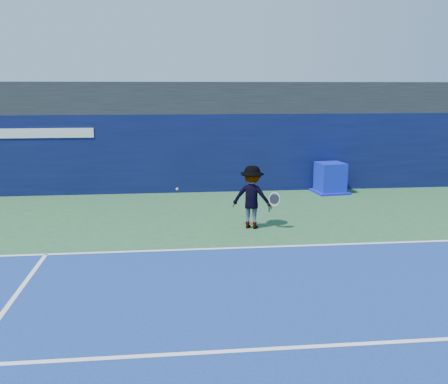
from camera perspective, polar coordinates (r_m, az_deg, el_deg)
The scene contains 8 objects.
ground at distance 9.99m, azimuth 5.61°, elevation -11.73°, with size 80.00×80.00×0.00m, color #295C33.
baseline at distance 12.74m, azimuth 2.87°, elevation -6.35°, with size 24.00×0.10×0.01m, color white.
service_line at distance 8.24m, azimuth 8.56°, elevation -17.15°, with size 24.00×0.10×0.01m, color white.
stadium_band at distance 20.55m, azimuth -0.79°, elevation 10.76°, with size 36.00×3.00×1.20m, color black.
back_wall_assembly at distance 19.71m, azimuth -0.51°, elevation 4.60°, with size 36.00×1.03×3.00m.
equipment_cart at distance 19.65m, azimuth 12.04°, elevation 1.46°, with size 1.36×1.36×1.17m.
tennis_player at distance 14.32m, azimuth 3.23°, elevation -0.59°, with size 1.43×1.07×1.81m.
tennis_ball at distance 15.02m, azimuth -5.38°, elevation 0.35°, with size 0.08×0.08×0.08m.
Camera 1 is at (-1.93, -8.95, 3.98)m, focal length 40.00 mm.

